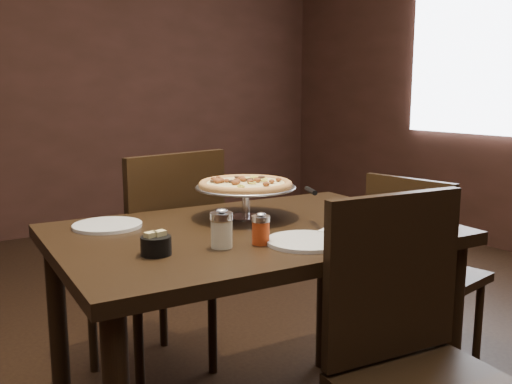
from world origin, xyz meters
TOP-DOWN VIEW (x-y plane):
  - room at (0.06, 0.03)m, footprint 6.04×7.04m
  - dining_table at (-0.05, 0.00)m, footprint 1.34×0.95m
  - pizza_stand at (0.01, 0.14)m, footprint 0.36×0.36m
  - parmesan_shaker at (-0.26, -0.14)m, footprint 0.07×0.07m
  - pepper_flake_shaker at (-0.15, -0.18)m, footprint 0.06×0.06m
  - packet_caddy at (-0.45, -0.10)m, footprint 0.09×0.09m
  - napkin_stack at (0.15, -0.23)m, footprint 0.17×0.17m
  - plate_left at (-0.44, 0.29)m, footprint 0.23×0.23m
  - plate_near at (-0.03, -0.25)m, footprint 0.24×0.24m
  - serving_spatula at (0.13, -0.08)m, footprint 0.14×0.14m
  - chair_far at (-0.10, 0.63)m, footprint 0.54×0.54m
  - chair_near at (0.08, -0.60)m, footprint 0.51×0.51m
  - chair_side at (0.87, 0.04)m, footprint 0.47×0.47m

SIDE VIEW (x-z plane):
  - chair_side at x=0.87m, z-range 0.04..0.93m
  - chair_near at x=0.08m, z-range 0.04..1.01m
  - chair_far at x=-0.10m, z-range 0.05..1.05m
  - dining_table at x=-0.05m, z-range 0.29..1.09m
  - plate_left at x=-0.44m, z-range 0.80..0.81m
  - plate_near at x=-0.03m, z-range 0.80..0.81m
  - napkin_stack at x=0.15m, z-range 0.80..0.81m
  - packet_caddy at x=-0.45m, z-range 0.79..0.86m
  - pepper_flake_shaker at x=-0.15m, z-range 0.79..0.89m
  - parmesan_shaker at x=-0.26m, z-range 0.79..0.91m
  - serving_spatula at x=0.13m, z-range 0.90..0.92m
  - pizza_stand at x=0.01m, z-range 0.84..0.99m
  - room at x=0.06m, z-range -0.02..2.82m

